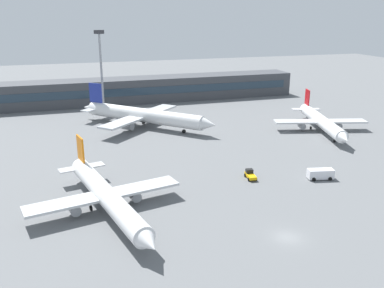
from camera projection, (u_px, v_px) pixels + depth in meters
The scene contains 8 objects.
ground_plane at pixel (202, 155), 99.87m from camera, with size 400.00×400.00×0.00m, color slate.
terminal_building at pixel (146, 89), 158.48m from camera, with size 116.12×12.13×9.00m.
airplane_near at pixel (107, 196), 70.67m from camera, with size 27.07×38.28×9.55m.
airplane_mid at pixel (322, 122), 118.83m from camera, with size 26.42×37.18×9.36m.
airplane_far at pixel (144, 116), 122.81m from camera, with size 35.25×36.44×11.59m.
baggage_tug_yellow at pixel (250, 175), 85.74m from camera, with size 2.15×3.75×1.75m.
service_van_white at pixel (321, 174), 85.31m from camera, with size 5.51×3.15×2.08m.
floodlight_tower_west at pixel (101, 67), 135.67m from camera, with size 3.20×0.80×27.11m.
Camera 1 is at (-30.77, -49.26, 32.75)m, focal length 39.17 mm.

